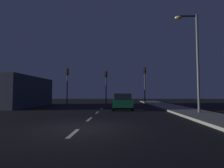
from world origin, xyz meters
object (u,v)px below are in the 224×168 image
at_px(car_stopped_ahead, 123,102).
at_px(traffic_signal_center, 106,81).
at_px(traffic_signal_left, 67,79).
at_px(traffic_signal_right, 145,78).
at_px(street_lamp_right, 194,54).

bearing_deg(car_stopped_ahead, traffic_signal_center, 106.95).
xyz_separation_m(traffic_signal_left, traffic_signal_center, (5.39, -0.00, -0.23)).
distance_m(traffic_signal_center, traffic_signal_right, 5.30).
distance_m(traffic_signal_center, car_stopped_ahead, 7.70).
bearing_deg(traffic_signal_left, traffic_signal_right, 0.00).
distance_m(car_stopped_ahead, street_lamp_right, 7.49).
bearing_deg(traffic_signal_right, traffic_signal_center, -179.99).
distance_m(traffic_signal_right, street_lamp_right, 10.81).
relative_size(traffic_signal_left, car_stopped_ahead, 1.30).
height_order(traffic_signal_left, traffic_signal_center, traffic_signal_left).
distance_m(traffic_signal_left, car_stopped_ahead, 10.61).
bearing_deg(street_lamp_right, traffic_signal_left, 140.77).
height_order(traffic_signal_right, street_lamp_right, street_lamp_right).
distance_m(traffic_signal_center, street_lamp_right, 13.00).
xyz_separation_m(traffic_signal_left, street_lamp_right, (12.91, -10.54, 1.04)).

